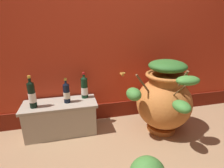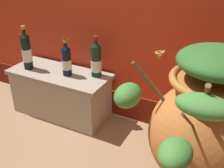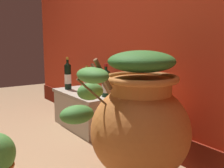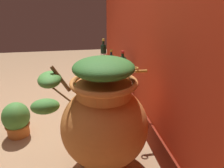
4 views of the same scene
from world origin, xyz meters
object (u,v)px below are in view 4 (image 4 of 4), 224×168
object	(u,v)px
wine_bottle_left	(122,67)
terracotta_urn	(103,118)
wine_bottle_middle	(111,64)
potted_shrub	(16,119)
wine_bottle_right	(104,54)

from	to	relation	value
wine_bottle_left	terracotta_urn	bearing A→B (deg)	-20.77
wine_bottle_left	wine_bottle_middle	size ratio (longest dim) A/B	1.10
terracotta_urn	potted_shrub	xyz separation A→B (m)	(-0.51, -0.71, -0.24)
wine_bottle_middle	wine_bottle_right	xyz separation A→B (m)	(-0.33, -0.04, 0.03)
wine_bottle_middle	wine_bottle_right	world-z (taller)	wine_bottle_right
wine_bottle_right	potted_shrub	distance (m)	1.28
wine_bottle_left	potted_shrub	world-z (taller)	wine_bottle_left
wine_bottle_middle	potted_shrub	world-z (taller)	wine_bottle_middle
terracotta_urn	potted_shrub	bearing A→B (deg)	-126.03
wine_bottle_middle	wine_bottle_right	distance (m)	0.33
wine_bottle_left	potted_shrub	xyz separation A→B (m)	(0.31, -1.02, -0.33)
wine_bottle_middle	potted_shrub	distance (m)	1.11
terracotta_urn	potted_shrub	distance (m)	0.90
terracotta_urn	wine_bottle_right	world-z (taller)	terracotta_urn
potted_shrub	terracotta_urn	bearing A→B (deg)	53.97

